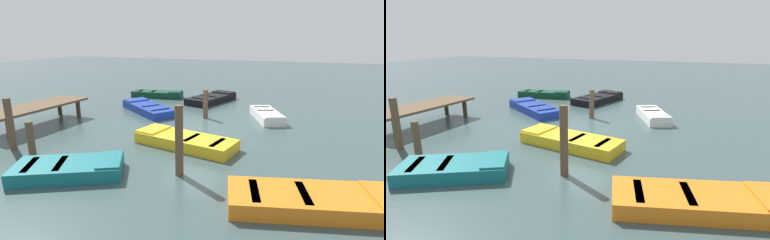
# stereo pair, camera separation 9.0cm
# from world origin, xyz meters

# --- Properties ---
(ground_plane) EXTENTS (80.00, 80.00, 0.00)m
(ground_plane) POSITION_xyz_m (0.00, 0.00, 0.00)
(ground_plane) COLOR #384C4C
(dock_segment) EXTENTS (4.79, 2.15, 0.95)m
(dock_segment) POSITION_xyz_m (-1.97, 6.74, 0.83)
(dock_segment) COLOR brown
(dock_segment) RESTS_ON ground_plane
(rowboat_yellow) EXTENTS (2.15, 4.00, 0.46)m
(rowboat_yellow) POSITION_xyz_m (-2.34, -0.53, 0.22)
(rowboat_yellow) COLOR gold
(rowboat_yellow) RESTS_ON ground_plane
(rowboat_blue) EXTENTS (3.35, 3.88, 0.46)m
(rowboat_blue) POSITION_xyz_m (1.97, 3.19, 0.22)
(rowboat_blue) COLOR navy
(rowboat_blue) RESTS_ON ground_plane
(rowboat_black) EXTENTS (3.89, 2.56, 0.46)m
(rowboat_black) POSITION_xyz_m (5.68, 0.69, 0.22)
(rowboat_black) COLOR black
(rowboat_black) RESTS_ON ground_plane
(rowboat_white) EXTENTS (3.01, 2.01, 0.46)m
(rowboat_white) POSITION_xyz_m (2.54, -2.99, 0.22)
(rowboat_white) COLOR silver
(rowboat_white) RESTS_ON ground_plane
(rowboat_teal) EXTENTS (2.65, 3.35, 0.46)m
(rowboat_teal) POSITION_xyz_m (-5.76, 1.76, 0.22)
(rowboat_teal) COLOR #14666B
(rowboat_teal) RESTS_ON ground_plane
(rowboat_orange) EXTENTS (2.39, 4.36, 0.46)m
(rowboat_orange) POSITION_xyz_m (-5.32, -4.99, 0.22)
(rowboat_orange) COLOR orange
(rowboat_orange) RESTS_ON ground_plane
(rowboat_dark_green) EXTENTS (1.32, 3.41, 0.46)m
(rowboat_dark_green) POSITION_xyz_m (5.92, 4.49, 0.22)
(rowboat_dark_green) COLOR #0C3823
(rowboat_dark_green) RESTS_ON ground_plane
(mooring_piling_near_left) EXTENTS (0.24, 0.24, 1.23)m
(mooring_piling_near_left) POSITION_xyz_m (-5.01, 3.94, 0.61)
(mooring_piling_near_left) COLOR brown
(mooring_piling_near_left) RESTS_ON ground_plane
(mooring_piling_far_left) EXTENTS (0.24, 0.24, 2.09)m
(mooring_piling_far_left) POSITION_xyz_m (-4.69, -1.25, 1.05)
(mooring_piling_far_left) COLOR brown
(mooring_piling_far_left) RESTS_ON ground_plane
(mooring_piling_near_right) EXTENTS (0.25, 0.25, 1.87)m
(mooring_piling_near_right) POSITION_xyz_m (-4.68, 5.16, 0.94)
(mooring_piling_near_right) COLOR brown
(mooring_piling_near_right) RESTS_ON ground_plane
(mooring_piling_center) EXTENTS (0.24, 0.24, 1.42)m
(mooring_piling_center) POSITION_xyz_m (1.81, -0.08, 0.71)
(mooring_piling_center) COLOR brown
(mooring_piling_center) RESTS_ON ground_plane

